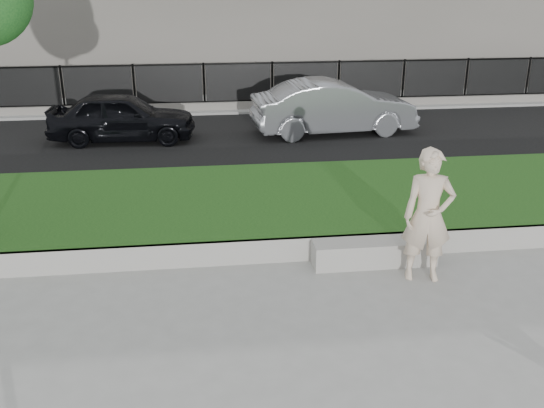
{
  "coord_description": "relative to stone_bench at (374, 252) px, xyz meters",
  "views": [
    {
      "loc": [
        -0.84,
        -7.57,
        4.36
      ],
      "look_at": [
        0.25,
        1.2,
        0.93
      ],
      "focal_mm": 40.0,
      "sensor_mm": 36.0,
      "label": 1
    }
  ],
  "objects": [
    {
      "name": "book",
      "position": [
        0.66,
        -0.05,
        0.21
      ],
      "size": [
        0.23,
        0.19,
        0.02
      ],
      "primitive_type": "cube",
      "rotation": [
        0.0,
        0.0,
        0.29
      ],
      "color": "beige",
      "rests_on": "stone_bench"
    },
    {
      "name": "car_dark",
      "position": [
        -4.67,
        7.91,
        0.5
      ],
      "size": [
        3.9,
        1.7,
        1.31
      ],
      "primitive_type": "imported",
      "rotation": [
        0.0,
        0.0,
        1.53
      ],
      "color": "black",
      "rests_on": "street"
    },
    {
      "name": "grass_bank",
      "position": [
        -1.82,
        2.2,
        0.0
      ],
      "size": [
        34.0,
        4.0,
        0.4
      ],
      "primitive_type": "cube",
      "color": "#0E3812",
      "rests_on": "ground"
    },
    {
      "name": "car_silver",
      "position": [
        1.11,
        8.0,
        0.59
      ],
      "size": [
        4.64,
        1.96,
        1.49
      ],
      "primitive_type": "imported",
      "rotation": [
        0.0,
        0.0,
        1.66
      ],
      "color": "gray",
      "rests_on": "street"
    },
    {
      "name": "street",
      "position": [
        -1.82,
        7.7,
        -0.18
      ],
      "size": [
        34.0,
        7.0,
        0.04
      ],
      "primitive_type": "cube",
      "color": "black",
      "rests_on": "ground"
    },
    {
      "name": "ground",
      "position": [
        -1.82,
        -0.8,
        -0.2
      ],
      "size": [
        90.0,
        90.0,
        0.0
      ],
      "primitive_type": "plane",
      "color": "gray",
      "rests_on": "ground"
    },
    {
      "name": "iron_fence",
      "position": [
        -1.82,
        11.2,
        0.34
      ],
      "size": [
        32.0,
        0.3,
        1.5
      ],
      "color": "slate",
      "rests_on": "far_pavement"
    },
    {
      "name": "far_pavement",
      "position": [
        -1.82,
        12.2,
        -0.14
      ],
      "size": [
        34.0,
        3.0,
        0.12
      ],
      "primitive_type": "cube",
      "color": "gray",
      "rests_on": "ground"
    },
    {
      "name": "man",
      "position": [
        0.61,
        -0.55,
        0.81
      ],
      "size": [
        0.81,
        0.61,
        2.02
      ],
      "primitive_type": "imported",
      "rotation": [
        0.0,
        0.0,
        -0.19
      ],
      "color": "beige",
      "rests_on": "ground"
    },
    {
      "name": "stone_bench",
      "position": [
        0.0,
        0.0,
        0.0
      ],
      "size": [
        1.95,
        0.49,
        0.4
      ],
      "primitive_type": "cube",
      "color": "gray",
      "rests_on": "ground"
    },
    {
      "name": "grass_kerb",
      "position": [
        -1.82,
        0.24,
        0.0
      ],
      "size": [
        34.0,
        0.08,
        0.4
      ],
      "primitive_type": "cube",
      "color": "gray",
      "rests_on": "ground"
    }
  ]
}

